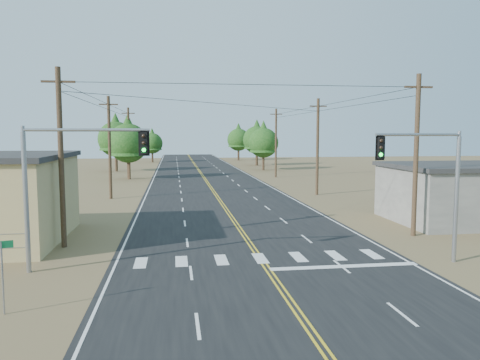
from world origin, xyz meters
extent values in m
plane|color=olive|center=(0.00, 0.00, 0.00)|extent=(220.00, 220.00, 0.00)
cube|color=black|center=(0.00, 30.00, 0.01)|extent=(15.00, 200.00, 0.02)
cylinder|color=gray|center=(-11.50, 9.00, 0.75)|extent=(0.06, 0.06, 1.50)
cylinder|color=#4C3826|center=(-10.50, 12.00, 5.00)|extent=(0.30, 0.30, 10.00)
cube|color=#4C3826|center=(-10.50, 12.00, 9.20)|extent=(1.80, 0.12, 0.12)
cylinder|color=#4C3826|center=(-10.50, 32.00, 5.00)|extent=(0.30, 0.30, 10.00)
cube|color=#4C3826|center=(-10.50, 32.00, 9.20)|extent=(1.80, 0.12, 0.12)
cylinder|color=#4C3826|center=(-10.50, 52.00, 5.00)|extent=(0.30, 0.30, 10.00)
cube|color=#4C3826|center=(-10.50, 52.00, 9.20)|extent=(1.80, 0.12, 0.12)
cylinder|color=#4C3826|center=(10.50, 12.00, 5.00)|extent=(0.30, 0.30, 10.00)
cube|color=#4C3826|center=(10.50, 12.00, 9.20)|extent=(1.80, 0.12, 0.12)
cylinder|color=#4C3826|center=(10.50, 32.00, 5.00)|extent=(0.30, 0.30, 10.00)
cube|color=#4C3826|center=(10.50, 32.00, 9.20)|extent=(1.80, 0.12, 0.12)
cylinder|color=#4C3826|center=(10.50, 52.00, 5.00)|extent=(0.30, 0.30, 10.00)
cube|color=#4C3826|center=(10.50, 52.00, 9.20)|extent=(1.80, 0.12, 0.12)
cylinder|color=gray|center=(-11.00, 7.20, 3.23)|extent=(0.22, 0.22, 6.45)
cylinder|color=gray|center=(-11.00, 7.20, 6.45)|extent=(0.17, 0.17, 0.55)
cylinder|color=gray|center=(-8.20, 7.16, 6.54)|extent=(5.61, 0.22, 0.15)
cube|color=black|center=(-5.67, 7.13, 5.94)|extent=(0.33, 0.28, 1.01)
sphere|color=black|center=(-5.67, 6.96, 6.27)|extent=(0.18, 0.18, 0.18)
sphere|color=black|center=(-5.67, 6.96, 5.94)|extent=(0.18, 0.18, 0.18)
sphere|color=#0CE533|center=(-5.67, 6.96, 5.62)|extent=(0.18, 0.18, 0.18)
cylinder|color=gray|center=(9.45, 6.07, 3.12)|extent=(0.21, 0.21, 6.24)
cylinder|color=gray|center=(9.45, 6.07, 6.24)|extent=(0.16, 0.16, 0.53)
cylinder|color=gray|center=(7.06, 5.51, 6.33)|extent=(4.81, 1.25, 0.14)
cube|color=black|center=(4.93, 5.02, 5.75)|extent=(0.36, 0.33, 0.98)
sphere|color=black|center=(4.90, 4.86, 6.06)|extent=(0.18, 0.18, 0.18)
sphere|color=black|center=(4.90, 4.86, 5.75)|extent=(0.18, 0.18, 0.18)
sphere|color=#0CE533|center=(4.90, 4.86, 5.43)|extent=(0.18, 0.18, 0.18)
cylinder|color=gray|center=(-10.33, 2.00, 1.31)|extent=(0.06, 0.06, 2.62)
cube|color=#0E6434|center=(-10.33, 2.00, 2.51)|extent=(0.76, 0.24, 0.26)
cylinder|color=#3F2D1E|center=(-10.62, 52.24, 1.66)|extent=(0.46, 0.46, 3.31)
cone|color=#123F12|center=(-10.62, 52.24, 6.26)|extent=(5.15, 5.15, 5.89)
sphere|color=#123F12|center=(-10.62, 52.24, 5.06)|extent=(5.52, 5.52, 5.52)
cylinder|color=#3F2D1E|center=(-14.00, 66.56, 1.79)|extent=(0.46, 0.46, 3.58)
cone|color=#123F12|center=(-14.00, 66.56, 6.77)|extent=(5.57, 5.57, 6.37)
sphere|color=#123F12|center=(-14.00, 66.56, 5.47)|extent=(5.97, 5.97, 5.97)
cylinder|color=#3F2D1E|center=(-9.07, 91.80, 1.39)|extent=(0.41, 0.41, 2.78)
cone|color=#123F12|center=(-9.07, 91.80, 5.25)|extent=(4.32, 4.32, 4.94)
sphere|color=#123F12|center=(-9.07, 91.80, 4.24)|extent=(4.63, 4.63, 4.63)
cylinder|color=#3F2D1E|center=(11.28, 65.68, 1.57)|extent=(0.41, 0.41, 3.14)
cone|color=#123F12|center=(11.28, 65.68, 5.93)|extent=(4.88, 4.88, 5.58)
sphere|color=#123F12|center=(11.28, 65.68, 4.80)|extent=(5.23, 5.23, 5.23)
cylinder|color=#3F2D1E|center=(12.28, 77.87, 1.68)|extent=(0.50, 0.50, 3.35)
cone|color=#123F12|center=(12.28, 77.87, 6.33)|extent=(5.21, 5.21, 5.96)
sphere|color=#123F12|center=(12.28, 77.87, 5.12)|extent=(5.59, 5.59, 5.59)
cylinder|color=#3F2D1E|center=(11.23, 97.18, 1.62)|extent=(0.49, 0.49, 3.24)
cone|color=#123F12|center=(11.23, 97.18, 6.12)|extent=(5.04, 5.04, 5.76)
sphere|color=#123F12|center=(11.23, 97.18, 4.95)|extent=(5.40, 5.40, 5.40)
camera|label=1|loc=(-4.31, -15.01, 6.37)|focal=35.00mm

